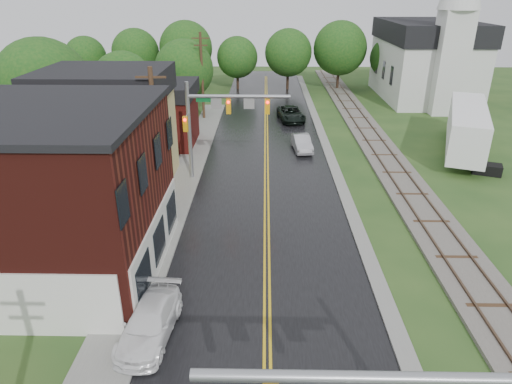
{
  "coord_description": "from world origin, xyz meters",
  "views": [
    {
      "loc": [
        -0.18,
        -4.66,
        13.17
      ],
      "look_at": [
        -0.59,
        16.78,
        3.5
      ],
      "focal_mm": 32.0,
      "sensor_mm": 36.0,
      "label": 1
    }
  ],
  "objects_px": {
    "sedan_silver": "(302,143)",
    "semi_trailer": "(467,127)",
    "brick_building": "(8,193)",
    "traffic_signal_far": "(218,114)",
    "pickup_white": "(150,323)",
    "church": "(429,52)",
    "suv_dark": "(291,114)",
    "utility_pole_b": "(156,138)",
    "tree_left_b": "(46,88)",
    "utility_pole_c": "(202,75)",
    "tree_left_e": "(186,71)",
    "tree_left_c": "(125,84)"
  },
  "relations": [
    {
      "from": "utility_pole_b",
      "to": "tree_left_b",
      "type": "bearing_deg",
      "value": 138.14
    },
    {
      "from": "church",
      "to": "traffic_signal_far",
      "type": "relative_size",
      "value": 2.72
    },
    {
      "from": "utility_pole_c",
      "to": "pickup_white",
      "type": "distance_m",
      "value": 34.3
    },
    {
      "from": "pickup_white",
      "to": "semi_trailer",
      "type": "height_order",
      "value": "semi_trailer"
    },
    {
      "from": "sedan_silver",
      "to": "semi_trailer",
      "type": "distance_m",
      "value": 13.98
    },
    {
      "from": "tree_left_b",
      "to": "suv_dark",
      "type": "bearing_deg",
      "value": 29.24
    },
    {
      "from": "utility_pole_b",
      "to": "tree_left_e",
      "type": "xyz_separation_m",
      "value": [
        -2.05,
        23.9,
        0.09
      ]
    },
    {
      "from": "tree_left_b",
      "to": "tree_left_e",
      "type": "distance_m",
      "value": 16.67
    },
    {
      "from": "brick_building",
      "to": "utility_pole_c",
      "type": "distance_m",
      "value": 29.56
    },
    {
      "from": "sedan_silver",
      "to": "brick_building",
      "type": "bearing_deg",
      "value": -136.37
    },
    {
      "from": "brick_building",
      "to": "church",
      "type": "distance_m",
      "value": 50.58
    },
    {
      "from": "tree_left_b",
      "to": "church",
      "type": "bearing_deg",
      "value": 29.99
    },
    {
      "from": "utility_pole_b",
      "to": "tree_left_e",
      "type": "bearing_deg",
      "value": 94.9
    },
    {
      "from": "sedan_silver",
      "to": "traffic_signal_far",
      "type": "bearing_deg",
      "value": -141.3
    },
    {
      "from": "church",
      "to": "tree_left_e",
      "type": "distance_m",
      "value": 29.91
    },
    {
      "from": "utility_pole_b",
      "to": "utility_pole_c",
      "type": "height_order",
      "value": "same"
    },
    {
      "from": "traffic_signal_far",
      "to": "pickup_white",
      "type": "bearing_deg",
      "value": -94.48
    },
    {
      "from": "pickup_white",
      "to": "traffic_signal_far",
      "type": "bearing_deg",
      "value": 90.54
    },
    {
      "from": "tree_left_e",
      "to": "semi_trailer",
      "type": "bearing_deg",
      "value": -26.48
    },
    {
      "from": "utility_pole_c",
      "to": "traffic_signal_far",
      "type": "bearing_deg",
      "value": -78.91
    },
    {
      "from": "traffic_signal_far",
      "to": "utility_pole_b",
      "type": "xyz_separation_m",
      "value": [
        -3.33,
        -5.0,
        -0.25
      ]
    },
    {
      "from": "tree_left_e",
      "to": "semi_trailer",
      "type": "distance_m",
      "value": 28.92
    },
    {
      "from": "utility_pole_b",
      "to": "tree_left_b",
      "type": "relative_size",
      "value": 0.93
    },
    {
      "from": "tree_left_e",
      "to": "church",
      "type": "bearing_deg",
      "value": 15.2
    },
    {
      "from": "tree_left_b",
      "to": "semi_trailer",
      "type": "xyz_separation_m",
      "value": [
        34.8,
        1.15,
        -3.36
      ]
    },
    {
      "from": "brick_building",
      "to": "sedan_silver",
      "type": "height_order",
      "value": "brick_building"
    },
    {
      "from": "utility_pole_c",
      "to": "sedan_silver",
      "type": "bearing_deg",
      "value": -46.51
    },
    {
      "from": "utility_pole_c",
      "to": "semi_trailer",
      "type": "height_order",
      "value": "utility_pole_c"
    },
    {
      "from": "tree_left_c",
      "to": "brick_building",
      "type": "bearing_deg",
      "value": -86.86
    },
    {
      "from": "pickup_white",
      "to": "sedan_silver",
      "type": "bearing_deg",
      "value": 76.53
    },
    {
      "from": "brick_building",
      "to": "suv_dark",
      "type": "xyz_separation_m",
      "value": [
        15.13,
        28.37,
        -3.42
      ]
    },
    {
      "from": "suv_dark",
      "to": "semi_trailer",
      "type": "height_order",
      "value": "semi_trailer"
    },
    {
      "from": "utility_pole_c",
      "to": "tree_left_e",
      "type": "xyz_separation_m",
      "value": [
        -2.05,
        1.9,
        0.09
      ]
    },
    {
      "from": "utility_pole_c",
      "to": "pickup_white",
      "type": "height_order",
      "value": "utility_pole_c"
    },
    {
      "from": "church",
      "to": "suv_dark",
      "type": "height_order",
      "value": "church"
    },
    {
      "from": "tree_left_b",
      "to": "pickup_white",
      "type": "distance_m",
      "value": 25.99
    },
    {
      "from": "utility_pole_c",
      "to": "tree_left_c",
      "type": "distance_m",
      "value": 8.16
    },
    {
      "from": "traffic_signal_far",
      "to": "pickup_white",
      "type": "distance_m",
      "value": 17.59
    },
    {
      "from": "tree_left_e",
      "to": "utility_pole_b",
      "type": "bearing_deg",
      "value": -85.1
    },
    {
      "from": "utility_pole_c",
      "to": "pickup_white",
      "type": "bearing_deg",
      "value": -86.63
    },
    {
      "from": "church",
      "to": "traffic_signal_far",
      "type": "height_order",
      "value": "church"
    },
    {
      "from": "brick_building",
      "to": "traffic_signal_far",
      "type": "xyz_separation_m",
      "value": [
        9.01,
        12.0,
        0.82
      ]
    },
    {
      "from": "utility_pole_b",
      "to": "tree_left_e",
      "type": "distance_m",
      "value": 23.99
    },
    {
      "from": "sedan_silver",
      "to": "suv_dark",
      "type": "bearing_deg",
      "value": 86.18
    },
    {
      "from": "tree_left_e",
      "to": "pickup_white",
      "type": "xyz_separation_m",
      "value": [
        4.05,
        -35.9,
        -4.15
      ]
    },
    {
      "from": "tree_left_b",
      "to": "tree_left_e",
      "type": "height_order",
      "value": "tree_left_b"
    },
    {
      "from": "church",
      "to": "semi_trailer",
      "type": "xyz_separation_m",
      "value": [
        -3.05,
        -20.69,
        -3.47
      ]
    },
    {
      "from": "utility_pole_b",
      "to": "suv_dark",
      "type": "distance_m",
      "value": 23.7
    },
    {
      "from": "tree_left_b",
      "to": "utility_pole_b",
      "type": "bearing_deg",
      "value": -41.86
    },
    {
      "from": "traffic_signal_far",
      "to": "tree_left_b",
      "type": "xyz_separation_m",
      "value": [
        -14.38,
        4.9,
        0.74
      ]
    }
  ]
}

